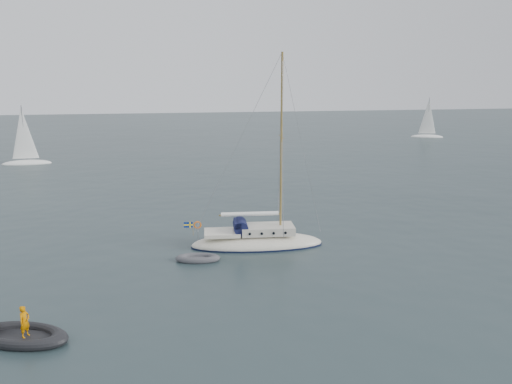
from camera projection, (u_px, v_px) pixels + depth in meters
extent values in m
plane|color=black|center=(294.00, 257.00, 31.58)|extent=(300.00, 300.00, 0.00)
ellipsoid|color=white|center=(257.00, 244.00, 33.76)|extent=(8.88, 2.76, 1.48)
cube|color=beige|center=(267.00, 229.00, 33.68)|extent=(3.55, 1.87, 0.54)
cube|color=white|center=(222.00, 234.00, 33.09)|extent=(2.37, 1.87, 0.25)
cylinder|color=#121639|center=(241.00, 227.00, 33.25)|extent=(0.95, 1.63, 0.95)
cube|color=#121639|center=(238.00, 224.00, 33.17)|extent=(0.44, 1.63, 0.39)
cylinder|color=olive|center=(281.00, 145.00, 32.63)|extent=(0.15, 0.15, 11.83)
cylinder|color=olive|center=(281.00, 136.00, 32.51)|extent=(0.05, 2.17, 0.05)
cylinder|color=olive|center=(250.00, 215.00, 33.21)|extent=(4.14, 0.10, 0.10)
cylinder|color=white|center=(250.00, 214.00, 33.20)|extent=(3.85, 0.28, 0.28)
cylinder|color=gray|center=(198.00, 229.00, 32.68)|extent=(0.04, 2.17, 0.04)
torus|color=orange|center=(197.00, 227.00, 33.23)|extent=(0.53, 0.10, 0.53)
cylinder|color=olive|center=(193.00, 231.00, 32.63)|extent=(0.03, 0.03, 0.89)
cube|color=navy|center=(189.00, 227.00, 32.50)|extent=(0.59, 0.02, 0.37)
cube|color=yellow|center=(189.00, 227.00, 32.50)|extent=(0.61, 0.03, 0.09)
cube|color=yellow|center=(190.00, 227.00, 32.52)|extent=(0.09, 0.03, 0.39)
cylinder|color=black|center=(246.00, 226.00, 34.32)|extent=(0.18, 0.06, 0.18)
cylinder|color=black|center=(251.00, 234.00, 32.52)|extent=(0.18, 0.06, 0.18)
cylinder|color=black|center=(257.00, 225.00, 34.48)|extent=(0.18, 0.06, 0.18)
cylinder|color=black|center=(263.00, 233.00, 32.68)|extent=(0.18, 0.06, 0.18)
cylinder|color=black|center=(268.00, 225.00, 34.65)|extent=(0.18, 0.06, 0.18)
cylinder|color=black|center=(275.00, 233.00, 32.84)|extent=(0.18, 0.06, 0.18)
cylinder|color=black|center=(279.00, 224.00, 34.81)|extent=(0.18, 0.06, 0.18)
cylinder|color=black|center=(286.00, 232.00, 33.00)|extent=(0.18, 0.06, 0.18)
cube|color=#555459|center=(198.00, 259.00, 30.96)|extent=(1.68, 0.69, 0.10)
cube|color=black|center=(22.00, 337.00, 21.45)|extent=(2.68, 1.12, 0.13)
imported|color=#CA7100|center=(26.00, 321.00, 21.34)|extent=(0.41, 0.56, 1.41)
ellipsoid|color=white|center=(27.00, 164.00, 67.10)|extent=(6.24, 2.08, 1.04)
cylinder|color=gray|center=(24.00, 133.00, 66.20)|extent=(0.10, 0.10, 7.28)
cone|color=white|center=(23.00, 133.00, 66.19)|extent=(3.33, 3.33, 6.76)
ellipsoid|color=white|center=(427.00, 137.00, 98.95)|extent=(6.22, 2.07, 1.04)
cylinder|color=gray|center=(428.00, 116.00, 98.06)|extent=(0.10, 0.10, 7.26)
cone|color=white|center=(428.00, 116.00, 98.05)|extent=(3.32, 3.32, 6.74)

